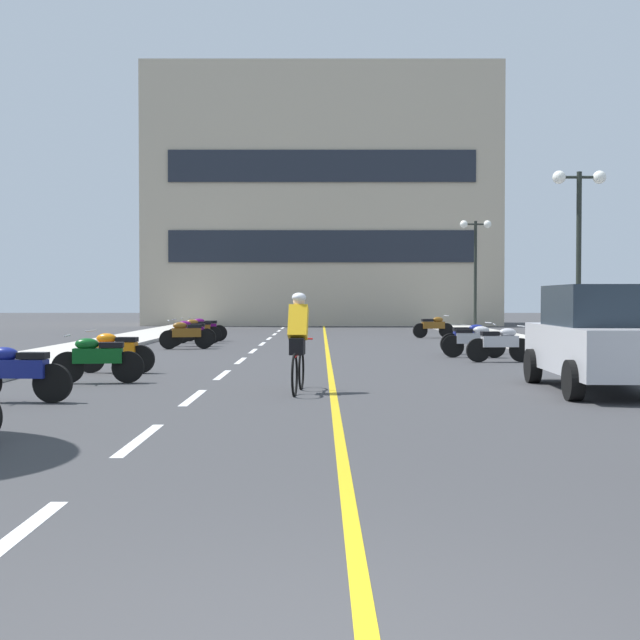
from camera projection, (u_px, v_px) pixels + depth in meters
ground_plane at (318, 353)px, 24.41m from camera, size 140.00×140.00×0.00m
curb_left at (99, 345)px, 27.41m from camera, size 2.40×72.00×0.12m
curb_right at (538, 345)px, 27.42m from camera, size 2.40×72.00×0.12m
lane_dash_0 at (6, 543)px, 5.42m from camera, size 0.14×2.20×0.01m
lane_dash_1 at (139, 439)px, 9.42m from camera, size 0.14×2.20×0.01m
lane_dash_2 at (193, 397)px, 13.41m from camera, size 0.14×2.20×0.01m
lane_dash_3 at (222, 375)px, 17.41m from camera, size 0.14×2.20×0.01m
lane_dash_4 at (240, 361)px, 21.41m from camera, size 0.14×2.20×0.01m
lane_dash_5 at (253, 351)px, 25.41m from camera, size 0.14×2.20×0.01m
lane_dash_6 at (262, 344)px, 29.41m from camera, size 0.14×2.20×0.01m
lane_dash_7 at (269, 338)px, 33.41m from camera, size 0.14×2.20×0.01m
lane_dash_8 at (274, 334)px, 37.41m from camera, size 0.14×2.20×0.01m
lane_dash_9 at (278, 331)px, 41.41m from camera, size 0.14×2.20×0.01m
lane_dash_10 at (282, 328)px, 45.40m from camera, size 0.14×2.20×0.01m
lane_dash_11 at (285, 326)px, 49.40m from camera, size 0.14×2.20×0.01m
centre_line_yellow at (326, 347)px, 27.41m from camera, size 0.12×66.00×0.01m
office_building at (321, 201)px, 52.21m from camera, size 21.08×8.13×15.37m
street_lamp_mid at (578, 219)px, 22.84m from camera, size 1.46×0.36×4.96m
street_lamp_far at (475, 250)px, 38.88m from camera, size 1.46×0.36×5.11m
parked_car_near at (601, 338)px, 14.35m from camera, size 2.02×4.25×1.82m
motorcycle_2 at (16, 372)px, 12.76m from camera, size 1.70×0.60×0.92m
motorcycle_3 at (97, 358)px, 15.68m from camera, size 1.70×0.60×0.92m
motorcycle_4 at (114, 351)px, 17.85m from camera, size 1.70×0.60×0.92m
motorcycle_5 at (500, 343)px, 20.94m from camera, size 1.70×0.60×0.92m
motorcycle_6 at (473, 340)px, 22.53m from camera, size 1.70×0.60×0.92m
motorcycle_7 at (469, 338)px, 23.94m from camera, size 1.70×0.60×0.92m
motorcycle_8 at (185, 334)px, 26.42m from camera, size 1.67×0.68×0.92m
motorcycle_9 at (190, 332)px, 27.83m from camera, size 1.70×0.60×0.92m
motorcycle_10 at (197, 330)px, 29.89m from camera, size 1.70×0.60×0.92m
motorcycle_11 at (203, 329)px, 31.30m from camera, size 1.70×0.60×0.92m
motorcycle_12 at (433, 326)px, 33.94m from camera, size 1.69×0.61×0.92m
cyclist_rider at (297, 340)px, 14.13m from camera, size 0.42×1.77×1.71m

